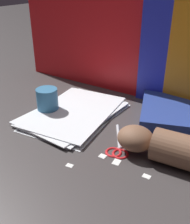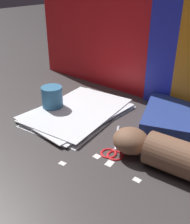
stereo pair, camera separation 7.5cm
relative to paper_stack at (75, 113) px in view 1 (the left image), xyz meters
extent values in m
plane|color=#3D3838|center=(0.10, -0.09, -0.01)|extent=(6.00, 6.00, 0.00)
cube|color=red|center=(-0.14, 0.27, 0.18)|extent=(0.54, 0.05, 0.37)
cube|color=orange|center=(0.09, 0.27, 0.23)|extent=(0.63, 0.11, 0.48)
cube|color=white|center=(0.00, 0.01, -0.01)|extent=(0.26, 0.35, 0.00)
cube|color=white|center=(0.00, 0.00, 0.00)|extent=(0.25, 0.35, 0.00)
cube|color=white|center=(0.00, 0.00, 0.00)|extent=(0.24, 0.34, 0.00)
cube|color=white|center=(0.00, 0.00, 0.00)|extent=(0.26, 0.36, 0.00)
cube|color=white|center=(0.00, 0.00, 0.01)|extent=(0.25, 0.35, 0.00)
cube|color=navy|center=(0.26, 0.15, 0.01)|extent=(0.24, 0.30, 0.04)
sphere|color=silver|center=(0.21, -0.09, 0.00)|extent=(0.01, 0.01, 0.01)
cylinder|color=silver|center=(0.18, -0.04, 0.00)|extent=(0.07, 0.11, 0.01)
torus|color=red|center=(0.22, -0.12, 0.00)|extent=(0.06, 0.06, 0.01)
cylinder|color=silver|center=(0.22, -0.04, 0.00)|extent=(0.03, 0.12, 0.01)
torus|color=red|center=(0.20, -0.12, 0.00)|extent=(0.05, 0.05, 0.01)
ellipsoid|color=brown|center=(0.25, -0.09, 0.03)|extent=(0.10, 0.09, 0.06)
cube|color=white|center=(0.31, -0.16, -0.01)|extent=(0.02, 0.01, 0.00)
cube|color=white|center=(0.23, -0.15, -0.01)|extent=(0.02, 0.02, 0.00)
cube|color=white|center=(0.14, -0.22, -0.01)|extent=(0.02, 0.01, 0.00)
cube|color=white|center=(0.19, -0.15, -0.01)|extent=(0.02, 0.02, 0.00)
cylinder|color=teal|center=(-0.09, -0.03, 0.03)|extent=(0.07, 0.07, 0.08)
camera|label=1|loc=(0.44, -0.62, 0.40)|focal=42.00mm
camera|label=2|loc=(0.51, -0.58, 0.40)|focal=42.00mm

